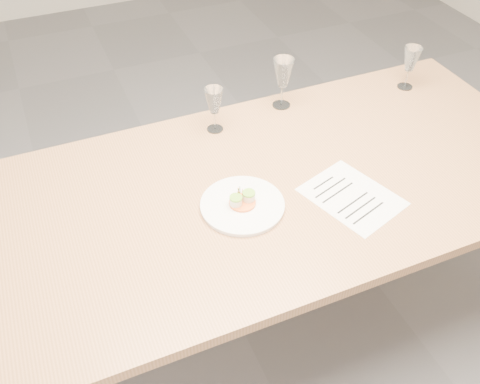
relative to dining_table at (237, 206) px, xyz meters
name	(u,v)px	position (x,y,z in m)	size (l,w,h in m)	color
ground	(237,319)	(0.00, 0.00, -0.68)	(7.00, 7.00, 0.00)	slate
dining_table	(237,206)	(0.00, 0.00, 0.00)	(2.40, 1.00, 0.75)	#B17A4D
dinner_plate	(243,204)	(-0.01, -0.08, 0.08)	(0.28, 0.28, 0.07)	white
recipe_sheet	(352,197)	(0.35, -0.17, 0.07)	(0.32, 0.36, 0.00)	white
wine_glass_1	(214,102)	(0.06, 0.37, 0.19)	(0.07, 0.07, 0.18)	white
wine_glass_2	(283,74)	(0.37, 0.42, 0.21)	(0.08, 0.08, 0.21)	white
wine_glass_3	(411,60)	(0.93, 0.34, 0.20)	(0.07, 0.07, 0.19)	white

